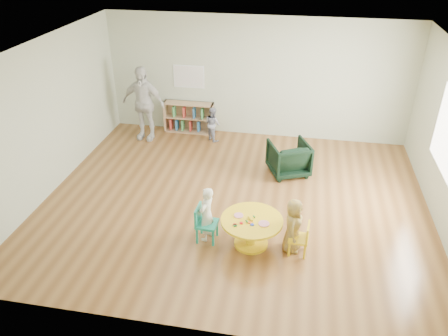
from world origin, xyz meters
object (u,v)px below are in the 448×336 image
at_px(kid_chair_left, 204,222).
at_px(adult_caretaker, 143,103).
at_px(bookshelf, 189,117).
at_px(child_right, 293,226).
at_px(armchair, 289,158).
at_px(kid_chair_right, 301,238).
at_px(toddler, 213,124).
at_px(activity_table, 252,227).
at_px(child_left, 207,214).

xyz_separation_m(kid_chair_left, adult_caretaker, (-2.23, 3.49, 0.54)).
height_order(bookshelf, child_right, child_right).
bearing_deg(adult_caretaker, armchair, -12.33).
relative_size(kid_chair_right, toddler, 0.68).
height_order(activity_table, child_left, child_left).
bearing_deg(kid_chair_left, armchair, 156.15).
distance_m(bookshelf, child_right, 4.87).
distance_m(activity_table, child_left, 0.74).
bearing_deg(kid_chair_right, adult_caretaker, 51.10).
bearing_deg(armchair, toddler, -58.35).
bearing_deg(child_right, armchair, 8.62).
bearing_deg(kid_chair_right, activity_table, 89.21).
bearing_deg(child_left, kid_chair_right, 102.90).
bearing_deg(kid_chair_right, kid_chair_left, 91.97).
bearing_deg(adult_caretaker, toddler, 12.02).
bearing_deg(child_right, bookshelf, 37.89).
xyz_separation_m(child_right, toddler, (-2.03, 3.68, -0.05)).
bearing_deg(toddler, activity_table, 153.48).
relative_size(armchair, adult_caretaker, 0.44).
distance_m(kid_chair_right, child_right, 0.22).
distance_m(activity_table, bookshelf, 4.55).
bearing_deg(child_left, kid_chair_left, -32.92).
relative_size(activity_table, toddler, 1.21).
height_order(bookshelf, adult_caretaker, adult_caretaker).
xyz_separation_m(activity_table, child_left, (-0.73, 0.03, 0.14)).
height_order(kid_chair_right, adult_caretaker, adult_caretaker).
bearing_deg(armchair, activity_table, 55.82).
relative_size(bookshelf, child_right, 1.31).
bearing_deg(child_right, activity_table, 94.23).
bearing_deg(kid_chair_right, child_left, 90.73).
xyz_separation_m(kid_chair_left, kid_chair_right, (1.55, -0.07, -0.04)).
bearing_deg(toddler, armchair, -171.95).
bearing_deg(toddler, kid_chair_left, 142.43).
distance_m(bookshelf, toddler, 0.78).
bearing_deg(bookshelf, kid_chair_left, -72.11).
xyz_separation_m(kid_chair_right, adult_caretaker, (-3.77, 3.56, 0.58)).
height_order(armchair, child_right, child_right).
bearing_deg(bookshelf, toddler, -28.38).
distance_m(bookshelf, armchair, 3.01).
relative_size(kid_chair_left, kid_chair_right, 1.12).
distance_m(armchair, child_right, 2.42).
bearing_deg(child_left, activity_table, 104.55).
bearing_deg(armchair, bookshelf, -56.73).
relative_size(kid_chair_left, adult_caretaker, 0.36).
height_order(bookshelf, armchair, bookshelf).
height_order(kid_chair_left, kid_chair_right, kid_chair_left).
bearing_deg(activity_table, adult_caretaker, 130.60).
height_order(kid_chair_left, child_right, child_right).
xyz_separation_m(bookshelf, child_left, (1.35, -4.02, 0.11)).
xyz_separation_m(kid_chair_left, child_left, (0.04, 0.03, 0.14)).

